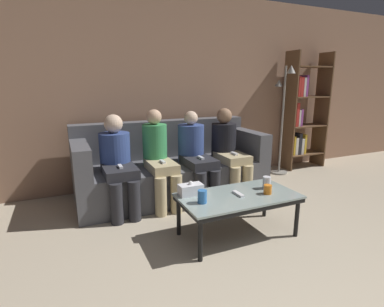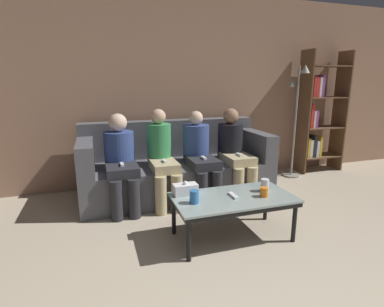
{
  "view_description": "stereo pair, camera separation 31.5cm",
  "coord_description": "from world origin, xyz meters",
  "px_view_note": "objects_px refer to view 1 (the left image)",
  "views": [
    {
      "loc": [
        -1.24,
        -0.54,
        1.42
      ],
      "look_at": [
        0.0,
        2.27,
        0.68
      ],
      "focal_mm": 28.0,
      "sensor_mm": 36.0,
      "label": 1
    },
    {
      "loc": [
        -0.95,
        -0.65,
        1.42
      ],
      "look_at": [
        0.0,
        2.27,
        0.68
      ],
      "focal_mm": 28.0,
      "sensor_mm": 36.0,
      "label": 2
    }
  ],
  "objects_px": {
    "couch": "(171,169)",
    "tissue_box": "(191,189)",
    "bookshelf": "(301,115)",
    "seated_person_mid_left": "(159,156)",
    "coffee_table": "(238,199)",
    "seated_person_mid_right": "(195,153)",
    "seated_person_right_end": "(228,148)",
    "cup_near_left": "(267,183)",
    "game_remote": "(238,194)",
    "seated_person_left_end": "(117,160)",
    "standing_lamp": "(284,109)",
    "cup_near_right": "(202,197)",
    "cup_far_center": "(268,189)"
  },
  "relations": [
    {
      "from": "seated_person_left_end",
      "to": "standing_lamp",
      "type": "bearing_deg",
      "value": 8.53
    },
    {
      "from": "seated_person_left_end",
      "to": "seated_person_mid_right",
      "type": "height_order",
      "value": "same"
    },
    {
      "from": "tissue_box",
      "to": "seated_person_right_end",
      "type": "height_order",
      "value": "seated_person_right_end"
    },
    {
      "from": "standing_lamp",
      "to": "seated_person_mid_right",
      "type": "height_order",
      "value": "standing_lamp"
    },
    {
      "from": "couch",
      "to": "seated_person_left_end",
      "type": "xyz_separation_m",
      "value": [
        -0.71,
        -0.23,
        0.25
      ]
    },
    {
      "from": "couch",
      "to": "cup_near_left",
      "type": "xyz_separation_m",
      "value": [
        0.54,
        -1.26,
        0.13
      ]
    },
    {
      "from": "tissue_box",
      "to": "seated_person_right_end",
      "type": "distance_m",
      "value": 1.27
    },
    {
      "from": "cup_near_right",
      "to": "tissue_box",
      "type": "height_order",
      "value": "tissue_box"
    },
    {
      "from": "cup_far_center",
      "to": "cup_near_left",
      "type": "bearing_deg",
      "value": 56.41
    },
    {
      "from": "seated_person_mid_right",
      "to": "game_remote",
      "type": "bearing_deg",
      "value": -92.24
    },
    {
      "from": "cup_near_right",
      "to": "cup_far_center",
      "type": "xyz_separation_m",
      "value": [
        0.65,
        -0.05,
        -0.01
      ]
    },
    {
      "from": "standing_lamp",
      "to": "seated_person_right_end",
      "type": "relative_size",
      "value": 1.52
    },
    {
      "from": "couch",
      "to": "cup_near_left",
      "type": "distance_m",
      "value": 1.37
    },
    {
      "from": "seated_person_mid_right",
      "to": "tissue_box",
      "type": "bearing_deg",
      "value": -116.9
    },
    {
      "from": "seated_person_mid_right",
      "to": "seated_person_mid_left",
      "type": "bearing_deg",
      "value": -179.29
    },
    {
      "from": "cup_near_left",
      "to": "couch",
      "type": "bearing_deg",
      "value": 113.21
    },
    {
      "from": "standing_lamp",
      "to": "seated_person_mid_left",
      "type": "bearing_deg",
      "value": -169.28
    },
    {
      "from": "coffee_table",
      "to": "cup_far_center",
      "type": "xyz_separation_m",
      "value": [
        0.26,
        -0.09,
        0.08
      ]
    },
    {
      "from": "couch",
      "to": "seated_person_mid_left",
      "type": "height_order",
      "value": "seated_person_mid_left"
    },
    {
      "from": "bookshelf",
      "to": "seated_person_mid_left",
      "type": "relative_size",
      "value": 1.7
    },
    {
      "from": "cup_near_left",
      "to": "cup_near_right",
      "type": "xyz_separation_m",
      "value": [
        -0.73,
        -0.07,
        -0.0
      ]
    },
    {
      "from": "couch",
      "to": "cup_near_right",
      "type": "bearing_deg",
      "value": -98.17
    },
    {
      "from": "cup_near_left",
      "to": "game_remote",
      "type": "bearing_deg",
      "value": -174.21
    },
    {
      "from": "seated_person_mid_left",
      "to": "standing_lamp",
      "type": "bearing_deg",
      "value": 10.72
    },
    {
      "from": "cup_near_left",
      "to": "seated_person_right_end",
      "type": "height_order",
      "value": "seated_person_right_end"
    },
    {
      "from": "standing_lamp",
      "to": "seated_person_right_end",
      "type": "xyz_separation_m",
      "value": [
        -1.2,
        -0.39,
        -0.43
      ]
    },
    {
      "from": "bookshelf",
      "to": "seated_person_left_end",
      "type": "bearing_deg",
      "value": -170.27
    },
    {
      "from": "standing_lamp",
      "to": "cup_near_right",
      "type": "bearing_deg",
      "value": -144.73
    },
    {
      "from": "tissue_box",
      "to": "seated_person_left_end",
      "type": "xyz_separation_m",
      "value": [
        -0.5,
        0.87,
        0.12
      ]
    },
    {
      "from": "coffee_table",
      "to": "seated_person_mid_right",
      "type": "relative_size",
      "value": 1.02
    },
    {
      "from": "seated_person_left_end",
      "to": "seated_person_mid_right",
      "type": "relative_size",
      "value": 1.0
    },
    {
      "from": "standing_lamp",
      "to": "seated_person_mid_left",
      "type": "xyz_separation_m",
      "value": [
        -2.14,
        -0.4,
        -0.44
      ]
    },
    {
      "from": "standing_lamp",
      "to": "seated_person_left_end",
      "type": "relative_size",
      "value": 1.55
    },
    {
      "from": "cup_near_right",
      "to": "bookshelf",
      "type": "height_order",
      "value": "bookshelf"
    },
    {
      "from": "tissue_box",
      "to": "cup_near_right",
      "type": "bearing_deg",
      "value": -86.34
    },
    {
      "from": "bookshelf",
      "to": "seated_person_mid_right",
      "type": "xyz_separation_m",
      "value": [
        -2.17,
        -0.54,
        -0.32
      ]
    },
    {
      "from": "cup_near_left",
      "to": "standing_lamp",
      "type": "distance_m",
      "value": 2.04
    },
    {
      "from": "couch",
      "to": "tissue_box",
      "type": "distance_m",
      "value": 1.13
    },
    {
      "from": "standing_lamp",
      "to": "seated_person_mid_left",
      "type": "height_order",
      "value": "standing_lamp"
    },
    {
      "from": "cup_near_right",
      "to": "game_remote",
      "type": "height_order",
      "value": "cup_near_right"
    },
    {
      "from": "tissue_box",
      "to": "seated_person_mid_right",
      "type": "bearing_deg",
      "value": 63.1
    },
    {
      "from": "tissue_box",
      "to": "bookshelf",
      "type": "bearing_deg",
      "value": 28.34
    },
    {
      "from": "cup_near_left",
      "to": "seated_person_mid_left",
      "type": "distance_m",
      "value": 1.28
    },
    {
      "from": "game_remote",
      "to": "bookshelf",
      "type": "xyz_separation_m",
      "value": [
        2.21,
        1.59,
        0.47
      ]
    },
    {
      "from": "seated_person_left_end",
      "to": "tissue_box",
      "type": "bearing_deg",
      "value": -60.1
    },
    {
      "from": "coffee_table",
      "to": "seated_person_right_end",
      "type": "bearing_deg",
      "value": 64.19
    },
    {
      "from": "game_remote",
      "to": "seated_person_left_end",
      "type": "height_order",
      "value": "seated_person_left_end"
    },
    {
      "from": "coffee_table",
      "to": "game_remote",
      "type": "relative_size",
      "value": 7.31
    },
    {
      "from": "cup_near_left",
      "to": "seated_person_right_end",
      "type": "relative_size",
      "value": 0.11
    },
    {
      "from": "cup_near_right",
      "to": "seated_person_mid_left",
      "type": "height_order",
      "value": "seated_person_mid_left"
    }
  ]
}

